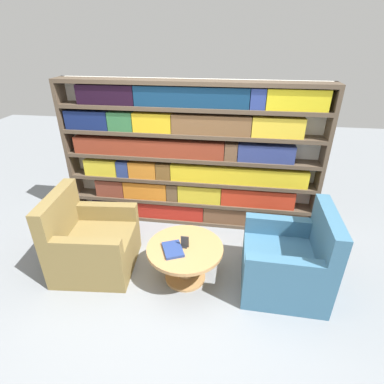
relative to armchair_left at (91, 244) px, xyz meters
The scene contains 7 objects.
ground_plane 1.06m from the armchair_left, 15.66° to the right, with size 14.00×14.00×0.00m, color gray.
bookshelf 1.66m from the armchair_left, 50.09° to the left, with size 3.43×0.30×1.97m.
armchair_left is the anchor object (origin of this frame).
armchair_right 2.20m from the armchair_left, ahead, with size 0.87×0.85×0.95m.
coffee_table 1.10m from the armchair_left, ahead, with size 0.83×0.83×0.44m.
table_sign 1.12m from the armchair_left, ahead, with size 0.09×0.06×0.13m.
stray_book 1.00m from the armchair_left, ahead, with size 0.29×0.33×0.03m.
Camera 1 is at (0.58, -2.29, 2.46)m, focal length 28.00 mm.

